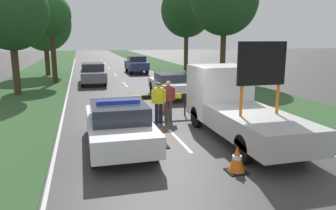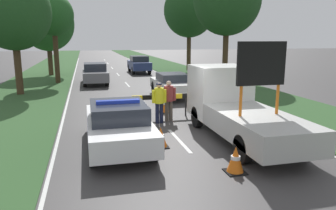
# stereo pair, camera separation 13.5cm
# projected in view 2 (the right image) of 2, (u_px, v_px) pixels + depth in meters

# --- Properties ---
(ground_plane) EXTENTS (160.00, 160.00, 0.00)m
(ground_plane) POSITION_uv_depth(u_px,v_px,m) (180.00, 142.00, 10.85)
(ground_plane) COLOR #3D3A3A
(lane_markings) EXTENTS (8.01, 61.57, 0.01)m
(lane_markings) POSITION_uv_depth(u_px,v_px,m) (125.00, 82.00, 25.55)
(lane_markings) COLOR silver
(lane_markings) RESTS_ON ground
(grass_verge_left) EXTENTS (4.97, 120.00, 0.03)m
(grass_verge_left) POSITION_uv_depth(u_px,v_px,m) (43.00, 77.00, 28.27)
(grass_verge_left) COLOR #2D5128
(grass_verge_left) RESTS_ON ground
(grass_verge_right) EXTENTS (4.97, 120.00, 0.03)m
(grass_verge_right) POSITION_uv_depth(u_px,v_px,m) (187.00, 73.00, 31.41)
(grass_verge_right) COLOR #2D5128
(grass_verge_right) RESTS_ON ground
(police_car) EXTENTS (1.88, 4.69, 1.53)m
(police_car) POSITION_uv_depth(u_px,v_px,m) (118.00, 124.00, 10.19)
(police_car) COLOR white
(police_car) RESTS_ON ground
(work_truck) EXTENTS (2.01, 5.98, 3.28)m
(work_truck) POSITION_uv_depth(u_px,v_px,m) (235.00, 105.00, 11.33)
(work_truck) COLOR white
(work_truck) RESTS_ON ground
(road_barrier) EXTENTS (2.64, 0.08, 0.99)m
(road_barrier) POSITION_uv_depth(u_px,v_px,m) (162.00, 98.00, 14.10)
(road_barrier) COLOR black
(road_barrier) RESTS_ON ground
(police_officer) EXTENTS (0.59, 0.37, 1.64)m
(police_officer) POSITION_uv_depth(u_px,v_px,m) (159.00, 99.00, 13.03)
(police_officer) COLOR #191E38
(police_officer) RESTS_ON ground
(pedestrian_civilian) EXTENTS (0.60, 0.38, 1.66)m
(pedestrian_civilian) POSITION_uv_depth(u_px,v_px,m) (169.00, 97.00, 13.42)
(pedestrian_civilian) COLOR brown
(pedestrian_civilian) RESTS_ON ground
(traffic_cone_near_police) EXTENTS (0.53, 0.53, 0.73)m
(traffic_cone_near_police) POSITION_uv_depth(u_px,v_px,m) (164.00, 105.00, 15.04)
(traffic_cone_near_police) COLOR black
(traffic_cone_near_police) RESTS_ON ground
(traffic_cone_centre_front) EXTENTS (0.47, 0.47, 0.65)m
(traffic_cone_centre_front) POSITION_uv_depth(u_px,v_px,m) (161.00, 137.00, 10.25)
(traffic_cone_centre_front) COLOR black
(traffic_cone_centre_front) RESTS_ON ground
(traffic_cone_near_truck) EXTENTS (0.41, 0.41, 0.56)m
(traffic_cone_near_truck) POSITION_uv_depth(u_px,v_px,m) (135.00, 106.00, 15.03)
(traffic_cone_near_truck) COLOR black
(traffic_cone_near_truck) RESTS_ON ground
(traffic_cone_behind_barrier) EXTENTS (0.51, 0.51, 0.70)m
(traffic_cone_behind_barrier) POSITION_uv_depth(u_px,v_px,m) (236.00, 160.00, 8.32)
(traffic_cone_behind_barrier) COLOR black
(traffic_cone_behind_barrier) RESTS_ON ground
(queued_car_van_white) EXTENTS (1.75, 4.15, 1.39)m
(queued_car_van_white) POSITION_uv_depth(u_px,v_px,m) (172.00, 84.00, 18.82)
(queued_car_van_white) COLOR silver
(queued_car_van_white) RESTS_ON ground
(queued_car_suv_grey) EXTENTS (1.77, 4.68, 1.55)m
(queued_car_suv_grey) POSITION_uv_depth(u_px,v_px,m) (95.00, 73.00, 24.27)
(queued_car_suv_grey) COLOR slate
(queued_car_suv_grey) RESTS_ON ground
(queued_car_hatch_blue) EXTENTS (1.76, 4.34, 1.65)m
(queued_car_hatch_blue) POSITION_uv_depth(u_px,v_px,m) (139.00, 64.00, 31.72)
(queued_car_hatch_blue) COLOR navy
(queued_car_hatch_blue) RESTS_ON ground
(roadside_tree_near_left) EXTENTS (2.88, 2.88, 6.51)m
(roadside_tree_near_left) POSITION_uv_depth(u_px,v_px,m) (54.00, 16.00, 23.79)
(roadside_tree_near_left) COLOR #42301E
(roadside_tree_near_left) RESTS_ON ground
(roadside_tree_near_right) EXTENTS (4.60, 4.60, 7.01)m
(roadside_tree_near_right) POSITION_uv_depth(u_px,v_px,m) (48.00, 24.00, 28.93)
(roadside_tree_near_right) COLOR #42301E
(roadside_tree_near_right) RESTS_ON ground
(roadside_tree_mid_left) EXTENTS (5.18, 5.18, 8.94)m
(roadside_tree_mid_left) POSITION_uv_depth(u_px,v_px,m) (227.00, 0.00, 25.09)
(roadside_tree_mid_left) COLOR #42301E
(roadside_tree_mid_left) RESTS_ON ground
(roadside_tree_mid_right) EXTENTS (5.20, 5.20, 8.83)m
(roadside_tree_mid_right) POSITION_uv_depth(u_px,v_px,m) (189.00, 11.00, 33.33)
(roadside_tree_mid_right) COLOR #42301E
(roadside_tree_mid_right) RESTS_ON ground
(roadside_tree_far_left) EXTENTS (4.27, 4.27, 7.11)m
(roadside_tree_far_left) POSITION_uv_depth(u_px,v_px,m) (13.00, 12.00, 18.84)
(roadside_tree_far_left) COLOR #42301E
(roadside_tree_far_left) RESTS_ON ground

